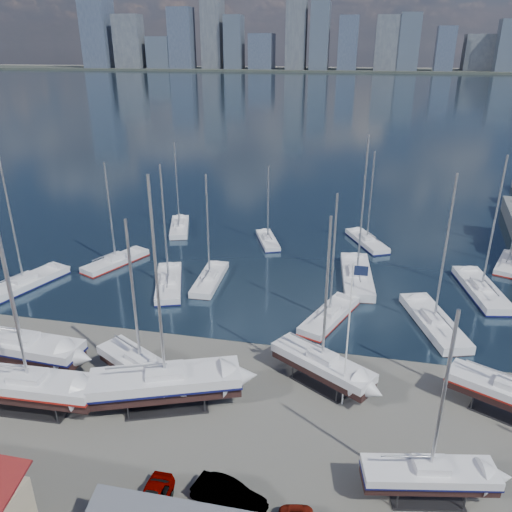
# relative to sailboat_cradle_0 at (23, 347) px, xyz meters

# --- Properties ---
(ground) EXTENTS (1400.00, 1400.00, 0.00)m
(ground) POSITION_rel_sailboat_cradle_0_xyz_m (21.12, -1.97, -2.15)
(ground) COLOR #605E59
(ground) RESTS_ON ground
(water) EXTENTS (1400.00, 600.00, 0.40)m
(water) POSITION_rel_sailboat_cradle_0_xyz_m (21.12, 308.03, -2.30)
(water) COLOR #1C2E40
(water) RESTS_ON ground
(far_shore) EXTENTS (1400.00, 80.00, 2.20)m
(far_shore) POSITION_rel_sailboat_cradle_0_xyz_m (21.12, 568.03, -1.05)
(far_shore) COLOR #2D332D
(far_shore) RESTS_ON ground
(skyline) EXTENTS (639.14, 43.80, 107.69)m
(skyline) POSITION_rel_sailboat_cradle_0_xyz_m (13.29, 561.79, 36.94)
(skyline) COLOR #475166
(skyline) RESTS_ON far_shore
(sailboat_cradle_0) EXTENTS (11.14, 3.68, 17.62)m
(sailboat_cradle_0) POSITION_rel_sailboat_cradle_0_xyz_m (0.00, 0.00, 0.00)
(sailboat_cradle_0) COLOR #2D2D33
(sailboat_cradle_0) RESTS_ON ground
(sailboat_cradle_1) EXTENTS (10.92, 3.43, 17.36)m
(sailboat_cradle_1) POSITION_rel_sailboat_cradle_0_xyz_m (3.91, -4.71, -0.01)
(sailboat_cradle_1) COLOR #2D2D33
(sailboat_cradle_1) RESTS_ON ground
(sailboat_cradle_2) EXTENTS (9.18, 6.69, 14.94)m
(sailboat_cradle_2) POSITION_rel_sailboat_cradle_0_xyz_m (11.21, -0.31, -0.13)
(sailboat_cradle_2) COLOR #2D2D33
(sailboat_cradle_2) RESTS_ON ground
(sailboat_cradle_3) EXTENTS (12.21, 7.20, 18.83)m
(sailboat_cradle_3) POSITION_rel_sailboat_cradle_0_xyz_m (14.12, -2.19, 0.06)
(sailboat_cradle_3) COLOR #2D2D33
(sailboat_cradle_3) RESTS_ON ground
(sailboat_cradle_4) EXTENTS (9.16, 7.05, 15.08)m
(sailboat_cradle_4) POSITION_rel_sailboat_cradle_0_xyz_m (25.94, 3.00, -0.13)
(sailboat_cradle_4) COLOR #2D2D33
(sailboat_cradle_4) RESTS_ON ground
(sailboat_cradle_5) EXTENTS (8.62, 3.80, 13.66)m
(sailboat_cradle_5) POSITION_rel_sailboat_cradle_0_xyz_m (33.45, -7.25, -0.20)
(sailboat_cradle_5) COLOR #2D2D33
(sailboat_cradle_5) RESTS_ON ground
(sailboat_cradle_6) EXTENTS (9.49, 6.48, 15.11)m
(sailboat_cradle_6) POSITION_rel_sailboat_cradle_0_xyz_m (40.38, 2.11, -0.13)
(sailboat_cradle_6) COLOR #2D2D33
(sailboat_cradle_6) RESTS_ON ground
(sailboat_moored_0) EXTENTS (6.48, 11.43, 16.48)m
(sailboat_moored_0) POSITION_rel_sailboat_cradle_0_xyz_m (-10.25, 14.34, -1.85)
(sailboat_moored_0) COLOR black
(sailboat_moored_0) RESTS_ON water
(sailboat_moored_1) EXTENTS (6.29, 9.73, 14.16)m
(sailboat_moored_1) POSITION_rel_sailboat_cradle_0_xyz_m (-2.70, 22.88, -1.85)
(sailboat_moored_1) COLOR black
(sailboat_moored_1) RESTS_ON water
(sailboat_moored_2) EXTENTS (5.34, 9.81, 14.27)m
(sailboat_moored_2) POSITION_rel_sailboat_cradle_0_xyz_m (0.96, 37.25, -1.83)
(sailboat_moored_2) COLOR black
(sailboat_moored_2) RESTS_ON water
(sailboat_moored_3) EXTENTS (6.10, 10.72, 15.46)m
(sailboat_moored_3) POSITION_rel_sailboat_cradle_0_xyz_m (6.53, 18.05, -1.85)
(sailboat_moored_3) COLOR black
(sailboat_moored_3) RESTS_ON water
(sailboat_moored_4) EXTENTS (2.90, 9.37, 14.03)m
(sailboat_moored_4) POSITION_rel_sailboat_cradle_0_xyz_m (11.01, 20.13, -1.83)
(sailboat_moored_4) COLOR black
(sailboat_moored_4) RESTS_ON water
(sailboat_moored_5) EXTENTS (4.98, 8.19, 11.86)m
(sailboat_moored_5) POSITION_rel_sailboat_cradle_0_xyz_m (15.48, 34.59, -1.84)
(sailboat_moored_5) COLOR black
(sailboat_moored_5) RESTS_ON water
(sailboat_moored_6) EXTENTS (6.07, 9.91, 14.35)m
(sailboat_moored_6) POSITION_rel_sailboat_cradle_0_xyz_m (25.87, 14.16, -1.85)
(sailboat_moored_6) COLOR black
(sailboat_moored_6) RESTS_ON water
(sailboat_moored_7) EXTENTS (4.47, 12.48, 18.46)m
(sailboat_moored_7) POSITION_rel_sailboat_cradle_0_xyz_m (28.46, 24.40, -1.83)
(sailboat_moored_7) COLOR black
(sailboat_moored_7) RESTS_ON water
(sailboat_moored_8) EXTENTS (6.54, 9.60, 14.07)m
(sailboat_moored_8) POSITION_rel_sailboat_cradle_0_xyz_m (29.64, 37.12, -1.85)
(sailboat_moored_8) COLOR black
(sailboat_moored_8) RESTS_ON water
(sailboat_moored_9) EXTENTS (6.30, 11.51, 16.75)m
(sailboat_moored_9) POSITION_rel_sailboat_cradle_0_xyz_m (36.42, 14.89, -1.83)
(sailboat_moored_9) COLOR black
(sailboat_moored_9) RESTS_ON water
(sailboat_moored_10) EXTENTS (5.06, 11.70, 16.93)m
(sailboat_moored_10) POSITION_rel_sailboat_cradle_0_xyz_m (42.69, 23.67, -1.84)
(sailboat_moored_10) COLOR black
(sailboat_moored_10) RESTS_ON water
(sailboat_moored_11) EXTENTS (5.23, 8.64, 12.50)m
(sailboat_moored_11) POSITION_rel_sailboat_cradle_0_xyz_m (47.75, 32.76, -1.85)
(sailboat_moored_11) COLOR black
(sailboat_moored_11) RESTS_ON water
(car_a) EXTENTS (1.84, 4.53, 1.54)m
(car_a) POSITION_rel_sailboat_cradle_0_xyz_m (16.80, -11.85, -1.38)
(car_a) COLOR gray
(car_a) RESTS_ON ground
(car_b) EXTENTS (5.03, 2.83, 1.57)m
(car_b) POSITION_rel_sailboat_cradle_0_xyz_m (21.35, -10.38, -1.37)
(car_b) COLOR gray
(car_b) RESTS_ON ground
(flagpole) EXTENTS (1.10, 0.12, 12.47)m
(flagpole) POSITION_rel_sailboat_cradle_0_xyz_m (27.93, 0.82, 5.06)
(flagpole) COLOR white
(flagpole) RESTS_ON ground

